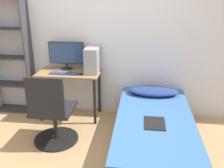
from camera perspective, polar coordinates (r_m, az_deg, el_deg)
name	(u,v)px	position (r m, az deg, el deg)	size (l,w,h in m)	color
ground_plane	(80,165)	(3.08, -7.25, -17.91)	(14.00, 14.00, 0.00)	tan
wall_back	(100,36)	(3.90, -2.82, 10.83)	(8.00, 0.05, 2.50)	silver
desk	(70,81)	(3.90, -9.67, 0.76)	(0.95, 0.51, 0.75)	#997047
bookshelf	(1,58)	(4.38, -24.11, 5.36)	(0.76, 0.28, 1.83)	#38383D
office_chair	(53,118)	(3.33, -13.39, -7.52)	(0.59, 0.59, 0.98)	black
bed	(154,133)	(3.24, 9.55, -11.09)	(0.97, 1.99, 0.45)	#4C3D2D
pillow	(153,91)	(3.78, 9.44, -1.59)	(0.74, 0.36, 0.11)	navy
magazine	(155,123)	(3.00, 9.74, -8.83)	(0.24, 0.32, 0.01)	black
monitor	(66,54)	(3.95, -10.42, 6.71)	(0.56, 0.19, 0.43)	black
keyboard	(64,73)	(3.78, -10.97, 2.42)	(0.42, 0.11, 0.02)	#33477A
pc_tower	(93,60)	(3.77, -4.47, 5.52)	(0.20, 0.36, 0.38)	#99999E
mouse	(81,74)	(3.71, -7.15, 2.29)	(0.06, 0.09, 0.02)	black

